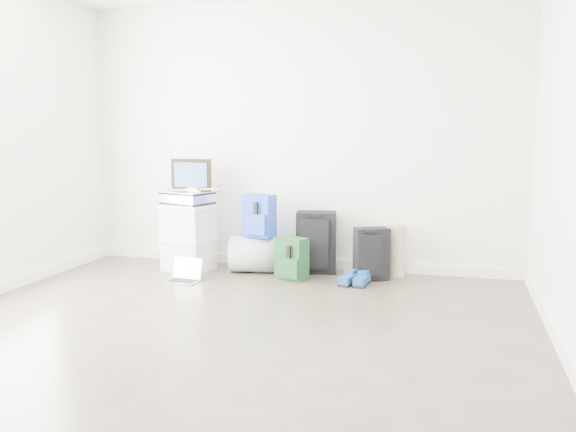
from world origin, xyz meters
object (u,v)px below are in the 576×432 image
(carry_on, at_px, (371,254))
(boxes_stack, at_px, (188,237))
(large_suitcase, at_px, (316,242))
(duffel_bag, at_px, (260,254))
(laptop, at_px, (185,276))
(briefcase, at_px, (187,198))

(carry_on, bearing_deg, boxes_stack, 158.60)
(carry_on, bearing_deg, large_suitcase, 141.04)
(boxes_stack, relative_size, carry_on, 1.35)
(duffel_bag, distance_m, large_suitcase, 0.57)
(laptop, bearing_deg, duffel_bag, 49.07)
(briefcase, bearing_deg, laptop, -51.71)
(duffel_bag, bearing_deg, carry_on, -10.97)
(boxes_stack, distance_m, large_suitcase, 1.30)
(duffel_bag, relative_size, carry_on, 1.19)
(briefcase, relative_size, duffel_bag, 0.77)
(briefcase, height_order, large_suitcase, briefcase)
(boxes_stack, xyz_separation_m, carry_on, (1.85, 0.08, -0.09))
(briefcase, bearing_deg, large_suitcase, 29.20)
(boxes_stack, bearing_deg, duffel_bag, 21.06)
(carry_on, bearing_deg, briefcase, 158.60)
(large_suitcase, xyz_separation_m, carry_on, (0.57, -0.16, -0.06))
(boxes_stack, bearing_deg, carry_on, 15.60)
(duffel_bag, bearing_deg, laptop, -146.19)
(boxes_stack, bearing_deg, laptop, -57.37)
(briefcase, distance_m, laptop, 0.83)
(large_suitcase, bearing_deg, carry_on, -26.35)
(large_suitcase, distance_m, laptop, 1.33)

